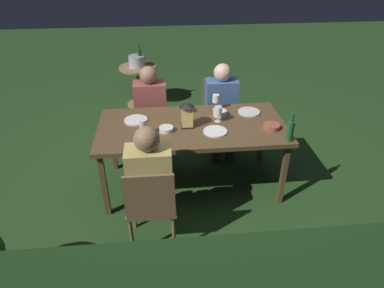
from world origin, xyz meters
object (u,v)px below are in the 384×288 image
at_px(wine_glass_a, 143,125).
at_px(plate_b, 215,131).
at_px(chair_side_left_b, 152,114).
at_px(bowl_dip, 220,113).
at_px(lantern_centerpiece, 187,113).
at_px(wine_glass_c, 216,99).
at_px(person_in_rust, 151,109).
at_px(chair_side_left_a, 219,111).
at_px(bowl_bread, 272,126).
at_px(side_table, 139,79).
at_px(wine_glass_b, 218,111).
at_px(bowl_olives, 166,129).
at_px(dining_table, 192,130).
at_px(green_bottle_on_table, 290,130).
at_px(person_in_mustard, 150,176).
at_px(chair_side_right_b, 151,204).
at_px(plate_a, 136,120).
at_px(person_in_blue, 222,106).
at_px(plate_c, 249,112).
at_px(ice_bucket, 137,60).
at_px(bowl_salad, 189,109).

xyz_separation_m(wine_glass_a, plate_b, (-0.70, 0.00, -0.11)).
xyz_separation_m(chair_side_left_b, bowl_dip, (-0.75, 0.67, 0.30)).
distance_m(lantern_centerpiece, wine_glass_c, 0.51).
relative_size(wine_glass_c, bowl_dip, 1.16).
bearing_deg(person_in_rust, chair_side_left_a, -167.23).
xyz_separation_m(lantern_centerpiece, bowl_bread, (-0.84, 0.13, -0.12)).
distance_m(wine_glass_a, side_table, 2.42).
xyz_separation_m(wine_glass_c, side_table, (0.95, -1.86, -0.44)).
bearing_deg(bowl_dip, person_in_rust, -31.99).
xyz_separation_m(wine_glass_b, bowl_olives, (0.54, 0.15, -0.09)).
bearing_deg(person_in_rust, wine_glass_a, 86.28).
xyz_separation_m(dining_table, person_in_rust, (0.43, -0.66, -0.07)).
distance_m(chair_side_left_a, chair_side_left_b, 0.86).
height_order(green_bottle_on_table, bowl_dip, green_bottle_on_table).
height_order(wine_glass_b, bowl_olives, wine_glass_b).
height_order(chair_side_left_b, wine_glass_b, wine_glass_b).
xyz_separation_m(bowl_dip, side_table, (0.97, -2.02, -0.35)).
height_order(person_in_mustard, bowl_olives, person_in_mustard).
bearing_deg(wine_glass_c, person_in_mustard, 54.29).
bearing_deg(wine_glass_a, person_in_rust, -93.72).
xyz_separation_m(dining_table, plate_b, (-0.21, 0.17, 0.06)).
bearing_deg(chair_side_right_b, wine_glass_a, -85.61).
height_order(person_in_mustard, plate_a, person_in_mustard).
relative_size(person_in_blue, lantern_centerpiece, 4.34).
bearing_deg(side_table, wine_glass_c, 116.94).
xyz_separation_m(person_in_blue, plate_c, (-0.22, 0.43, 0.13)).
bearing_deg(bowl_bread, plate_b, 1.55).
relative_size(person_in_mustard, plate_b, 4.86).
relative_size(person_in_rust, person_in_mustard, 1.00).
bearing_deg(person_in_blue, chair_side_left_b, -12.77).
bearing_deg(wine_glass_a, ice_bucket, -86.15).
bearing_deg(person_in_mustard, bowl_dip, -131.41).
distance_m(chair_side_left_b, lantern_centerpiece, 1.04).
xyz_separation_m(person_in_rust, ice_bucket, (0.21, -1.55, 0.11)).
height_order(bowl_bread, bowl_salad, bowl_bread).
bearing_deg(lantern_centerpiece, bowl_olives, 19.53).
relative_size(chair_side_left_b, bowl_dip, 5.97).
height_order(chair_side_left_a, bowl_salad, chair_side_left_a).
xyz_separation_m(bowl_olives, bowl_salad, (-0.27, -0.42, -0.00)).
bearing_deg(plate_a, wine_glass_c, -167.19).
distance_m(wine_glass_b, bowl_olives, 0.57).
height_order(person_in_rust, person_in_mustard, same).
bearing_deg(plate_b, bowl_dip, -106.60).
distance_m(plate_b, plate_c, 0.59).
bearing_deg(person_in_rust, chair_side_right_b, 90.00).
distance_m(wine_glass_c, plate_c, 0.39).
distance_m(chair_side_left_a, wine_glass_a, 1.42).
distance_m(wine_glass_a, wine_glass_b, 0.79).
bearing_deg(lantern_centerpiece, bowl_salad, -99.07).
relative_size(green_bottle_on_table, wine_glass_b, 1.72).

